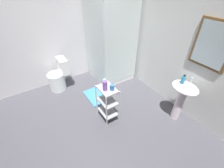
{
  "coord_description": "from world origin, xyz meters",
  "views": [
    {
      "loc": [
        1.65,
        -0.58,
        2.3
      ],
      "look_at": [
        -0.01,
        0.48,
        0.82
      ],
      "focal_mm": 23.81,
      "sensor_mm": 36.0,
      "label": 1
    }
  ],
  "objects_px": {
    "hand_soap_bottle": "(183,80)",
    "conditioner_bottle_purple": "(105,85)",
    "pedestal_sink": "(182,95)",
    "shower_stall": "(110,63)",
    "bath_mat": "(96,96)",
    "toilet": "(58,77)",
    "storage_cart": "(108,102)",
    "rinse_cup": "(112,87)"
  },
  "relations": [
    {
      "from": "hand_soap_bottle",
      "to": "conditioner_bottle_purple",
      "type": "xyz_separation_m",
      "value": [
        -0.62,
        -1.14,
        -0.05
      ]
    },
    {
      "from": "pedestal_sink",
      "to": "conditioner_bottle_purple",
      "type": "height_order",
      "value": "conditioner_bottle_purple"
    },
    {
      "from": "hand_soap_bottle",
      "to": "shower_stall",
      "type": "bearing_deg",
      "value": -170.16
    },
    {
      "from": "bath_mat",
      "to": "conditioner_bottle_purple",
      "type": "bearing_deg",
      "value": -11.88
    },
    {
      "from": "toilet",
      "to": "conditioner_bottle_purple",
      "type": "height_order",
      "value": "conditioner_bottle_purple"
    },
    {
      "from": "storage_cart",
      "to": "hand_soap_bottle",
      "type": "height_order",
      "value": "hand_soap_bottle"
    },
    {
      "from": "storage_cart",
      "to": "rinse_cup",
      "type": "distance_m",
      "value": 0.36
    },
    {
      "from": "shower_stall",
      "to": "toilet",
      "type": "relative_size",
      "value": 2.63
    },
    {
      "from": "shower_stall",
      "to": "conditioner_bottle_purple",
      "type": "distance_m",
      "value": 1.49
    },
    {
      "from": "toilet",
      "to": "storage_cart",
      "type": "height_order",
      "value": "toilet"
    },
    {
      "from": "shower_stall",
      "to": "bath_mat",
      "type": "bearing_deg",
      "value": -55.42
    },
    {
      "from": "conditioner_bottle_purple",
      "to": "pedestal_sink",
      "type": "bearing_deg",
      "value": 59.45
    },
    {
      "from": "toilet",
      "to": "shower_stall",
      "type": "bearing_deg",
      "value": 77.55
    },
    {
      "from": "shower_stall",
      "to": "bath_mat",
      "type": "distance_m",
      "value": 0.94
    },
    {
      "from": "toilet",
      "to": "hand_soap_bottle",
      "type": "height_order",
      "value": "hand_soap_bottle"
    },
    {
      "from": "toilet",
      "to": "bath_mat",
      "type": "distance_m",
      "value": 1.0
    },
    {
      "from": "toilet",
      "to": "conditioner_bottle_purple",
      "type": "xyz_separation_m",
      "value": [
        1.46,
        0.44,
        0.52
      ]
    },
    {
      "from": "toilet",
      "to": "storage_cart",
      "type": "bearing_deg",
      "value": 18.5
    },
    {
      "from": "storage_cart",
      "to": "conditioner_bottle_purple",
      "type": "relative_size",
      "value": 3.46
    },
    {
      "from": "pedestal_sink",
      "to": "conditioner_bottle_purple",
      "type": "xyz_separation_m",
      "value": [
        -0.69,
        -1.16,
        0.25
      ]
    },
    {
      "from": "hand_soap_bottle",
      "to": "bath_mat",
      "type": "xyz_separation_m",
      "value": [
        -1.33,
        -0.99,
        -0.88
      ]
    },
    {
      "from": "pedestal_sink",
      "to": "hand_soap_bottle",
      "type": "xyz_separation_m",
      "value": [
        -0.06,
        -0.03,
        0.31
      ]
    },
    {
      "from": "shower_stall",
      "to": "pedestal_sink",
      "type": "distance_m",
      "value": 1.9
    },
    {
      "from": "shower_stall",
      "to": "pedestal_sink",
      "type": "height_order",
      "value": "shower_stall"
    },
    {
      "from": "toilet",
      "to": "pedestal_sink",
      "type": "bearing_deg",
      "value": 36.74
    },
    {
      "from": "shower_stall",
      "to": "hand_soap_bottle",
      "type": "relative_size",
      "value": 11.93
    },
    {
      "from": "shower_stall",
      "to": "hand_soap_bottle",
      "type": "bearing_deg",
      "value": 9.84
    },
    {
      "from": "shower_stall",
      "to": "toilet",
      "type": "height_order",
      "value": "shower_stall"
    },
    {
      "from": "toilet",
      "to": "conditioner_bottle_purple",
      "type": "bearing_deg",
      "value": 16.66
    },
    {
      "from": "rinse_cup",
      "to": "bath_mat",
      "type": "distance_m",
      "value": 1.1
    },
    {
      "from": "rinse_cup",
      "to": "bath_mat",
      "type": "height_order",
      "value": "rinse_cup"
    },
    {
      "from": "shower_stall",
      "to": "toilet",
      "type": "xyz_separation_m",
      "value": [
        -0.28,
        -1.26,
        -0.15
      ]
    },
    {
      "from": "pedestal_sink",
      "to": "toilet",
      "type": "bearing_deg",
      "value": -143.26
    },
    {
      "from": "shower_stall",
      "to": "storage_cart",
      "type": "bearing_deg",
      "value": -33.73
    },
    {
      "from": "pedestal_sink",
      "to": "rinse_cup",
      "type": "height_order",
      "value": "rinse_cup"
    },
    {
      "from": "toilet",
      "to": "hand_soap_bottle",
      "type": "distance_m",
      "value": 2.67
    },
    {
      "from": "pedestal_sink",
      "to": "toilet",
      "type": "distance_m",
      "value": 2.69
    },
    {
      "from": "conditioner_bottle_purple",
      "to": "rinse_cup",
      "type": "relative_size",
      "value": 2.12
    },
    {
      "from": "storage_cart",
      "to": "rinse_cup",
      "type": "relative_size",
      "value": 7.33
    },
    {
      "from": "shower_stall",
      "to": "rinse_cup",
      "type": "bearing_deg",
      "value": -30.43
    },
    {
      "from": "toilet",
      "to": "storage_cart",
      "type": "xyz_separation_m",
      "value": [
        1.45,
        0.48,
        0.12
      ]
    },
    {
      "from": "toilet",
      "to": "conditioner_bottle_purple",
      "type": "relative_size",
      "value": 3.56
    }
  ]
}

